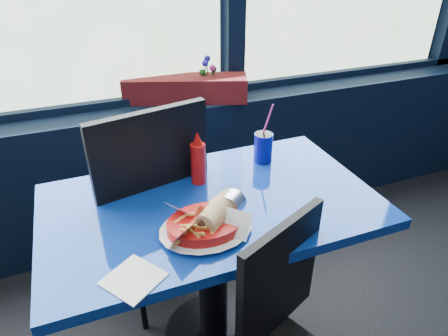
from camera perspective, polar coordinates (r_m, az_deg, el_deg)
window_sill at (r=2.32m, az=-16.02°, el=-1.68°), size 5.00×0.26×0.80m
near_table at (r=1.57m, az=-1.70°, el=-10.19°), size 1.20×0.70×0.75m
chair_near_back at (r=1.75m, az=-9.59°, el=-4.02°), size 0.57×0.57×1.06m
planter_box at (r=2.22m, az=-5.53°, el=11.23°), size 0.68×0.37×0.13m
flower_vase at (r=2.23m, az=-2.19°, el=11.59°), size 0.14×0.14×0.24m
food_basket at (r=1.30m, az=-2.38°, el=-7.75°), size 0.31×0.31×0.10m
ketchup_bottle at (r=1.52m, az=-3.71°, el=1.08°), size 0.06×0.06×0.22m
soda_cup at (r=1.69m, az=5.62°, el=3.02°), size 0.08×0.08×0.27m
napkin at (r=1.19m, az=-12.80°, el=-15.18°), size 0.20×0.20×0.00m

